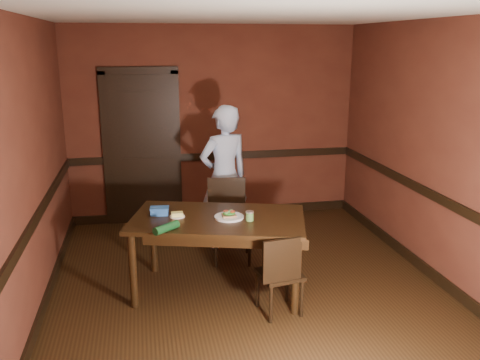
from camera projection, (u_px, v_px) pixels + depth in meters
name	position (u px, v px, depth m)	size (l,w,h in m)	color
floor	(246.00, 285.00, 5.31)	(4.00, 4.50, 0.01)	black
ceiling	(247.00, 15.00, 4.61)	(4.00, 4.50, 0.01)	beige
wall_back	(214.00, 124.00, 7.09)	(4.00, 0.02, 2.70)	#542619
wall_front	(330.00, 248.00, 2.83)	(4.00, 0.02, 2.70)	#542619
wall_left	(31.00, 169.00, 4.59)	(0.02, 4.50, 2.70)	#542619
wall_right	(433.00, 151.00, 5.33)	(0.02, 4.50, 2.70)	#542619
dado_back	(214.00, 156.00, 7.19)	(4.00, 0.03, 0.10)	black
dado_left	(38.00, 216.00, 4.71)	(0.03, 4.50, 0.10)	black
dado_right	(427.00, 192.00, 5.45)	(0.03, 4.50, 0.10)	black
baseboard_back	(215.00, 212.00, 7.41)	(4.00, 0.03, 0.12)	black
baseboard_left	(47.00, 298.00, 4.93)	(0.03, 4.50, 0.12)	black
baseboard_right	(420.00, 264.00, 5.67)	(0.03, 4.50, 0.12)	black
door	(142.00, 146.00, 6.94)	(1.05, 0.07, 2.20)	black
dining_table	(218.00, 255.00, 5.10)	(1.69, 0.95, 0.79)	black
chair_far	(232.00, 222.00, 5.82)	(0.44, 0.44, 0.94)	black
chair_near	(280.00, 273.00, 4.70)	(0.37, 0.37, 0.79)	black
person	(224.00, 177.00, 6.15)	(0.64, 0.42, 1.75)	#B2CAEC
sandwich_plate	(229.00, 216.00, 4.97)	(0.29, 0.29, 0.07)	silver
sauce_jar	(250.00, 216.00, 4.90)	(0.08, 0.08, 0.09)	#598C42
cheese_saucer	(177.00, 215.00, 5.01)	(0.15, 0.15, 0.05)	silver
food_tub	(160.00, 211.00, 5.06)	(0.20, 0.15, 0.08)	blue
wrapped_veg	(166.00, 228.00, 4.61)	(0.08, 0.08, 0.27)	#113F1A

